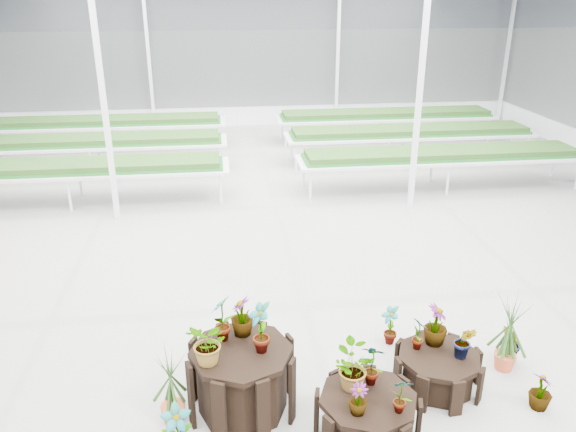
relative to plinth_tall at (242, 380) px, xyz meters
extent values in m
plane|color=gray|center=(0.80, 1.79, -0.38)|extent=(24.00, 24.00, 0.00)
cylinder|color=black|center=(0.00, 0.00, 0.00)|extent=(1.42, 1.42, 0.76)
cylinder|color=black|center=(1.20, -0.60, -0.12)|extent=(1.24, 1.24, 0.53)
cylinder|color=black|center=(2.20, 0.10, -0.17)|extent=(1.02, 1.02, 0.43)
imported|color=#234217|center=(-0.18, 0.22, 0.65)|extent=(0.31, 0.34, 0.54)
imported|color=#234217|center=(0.20, -0.04, 0.66)|extent=(0.27, 0.34, 0.57)
imported|color=#234217|center=(0.03, 0.29, 0.60)|extent=(0.30, 0.30, 0.44)
imported|color=#234217|center=(-0.32, -0.19, 0.61)|extent=(0.53, 0.54, 0.46)
imported|color=#234217|center=(1.05, -0.43, 0.38)|extent=(0.54, 0.55, 0.47)
imported|color=#234217|center=(1.44, -0.83, 0.34)|extent=(0.23, 0.17, 0.39)
imported|color=#234217|center=(1.29, -0.40, 0.39)|extent=(0.30, 0.27, 0.48)
imported|color=#234217|center=(1.04, -0.80, 0.31)|extent=(0.25, 0.25, 0.32)
imported|color=#234217|center=(1.99, 0.24, 0.26)|extent=(0.21, 0.26, 0.42)
imported|color=#234217|center=(2.43, 0.02, 0.26)|extent=(0.29, 0.28, 0.42)
imported|color=#234217|center=(2.22, 0.32, 0.29)|extent=(0.36, 0.36, 0.49)
imported|color=#234217|center=(-0.65, -0.56, -0.10)|extent=(0.34, 0.26, 0.57)
imported|color=#234217|center=(-0.43, 0.34, -0.08)|extent=(0.30, 0.37, 0.60)
imported|color=#234217|center=(3.17, -0.37, -0.16)|extent=(0.32, 0.32, 0.43)
imported|color=#234217|center=(3.24, 0.42, -0.12)|extent=(0.31, 0.34, 0.52)
imported|color=#234217|center=(1.92, 1.00, -0.11)|extent=(0.23, 0.31, 0.53)
imported|color=#234217|center=(-0.30, 0.82, -0.09)|extent=(0.30, 0.36, 0.59)
camera|label=1|loc=(-0.11, -4.86, 3.82)|focal=35.00mm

